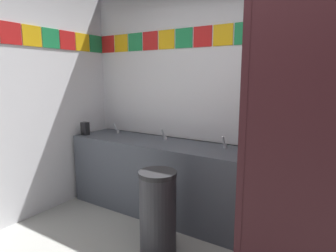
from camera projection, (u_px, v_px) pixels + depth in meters
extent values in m
cube|color=silver|center=(243.00, 101.00, 2.97)|extent=(3.92, 0.08, 2.60)
cube|color=red|center=(108.00, 44.00, 3.80)|extent=(0.21, 0.01, 0.21)
cube|color=yellow|center=(121.00, 43.00, 3.67)|extent=(0.21, 0.01, 0.21)
cube|color=#1E8C4C|center=(135.00, 42.00, 3.55)|extent=(0.21, 0.01, 0.21)
cube|color=red|center=(150.00, 41.00, 3.43)|extent=(0.21, 0.01, 0.21)
cube|color=yellow|center=(166.00, 40.00, 3.31)|extent=(0.21, 0.01, 0.21)
cube|color=#1E8C4C|center=(184.00, 38.00, 3.19)|extent=(0.21, 0.01, 0.21)
cube|color=red|center=(203.00, 37.00, 3.07)|extent=(0.21, 0.01, 0.21)
cube|color=yellow|center=(223.00, 35.00, 2.94)|extent=(0.21, 0.01, 0.21)
cube|color=#1E8C4C|center=(245.00, 33.00, 2.82)|extent=(0.21, 0.01, 0.21)
cube|color=red|center=(269.00, 31.00, 2.70)|extent=(0.21, 0.01, 0.21)
cube|color=yellow|center=(295.00, 29.00, 2.58)|extent=(0.21, 0.01, 0.21)
cube|color=#1E8C4C|center=(324.00, 27.00, 2.46)|extent=(0.21, 0.01, 0.21)
cube|color=red|center=(11.00, 33.00, 2.82)|extent=(0.01, 0.21, 0.21)
cube|color=yellow|center=(32.00, 36.00, 3.01)|extent=(0.01, 0.21, 0.21)
cube|color=#1E8C4C|center=(51.00, 38.00, 3.20)|extent=(0.01, 0.21, 0.21)
cube|color=red|center=(68.00, 40.00, 3.39)|extent=(0.01, 0.21, 0.21)
cube|color=yellow|center=(83.00, 42.00, 3.58)|extent=(0.01, 0.21, 0.21)
cube|color=#1E8C4C|center=(96.00, 44.00, 3.76)|extent=(0.01, 0.21, 0.21)
cube|color=#4C515B|center=(160.00, 177.00, 3.28)|extent=(2.18, 0.60, 0.83)
cube|color=#4C515B|center=(173.00, 141.00, 3.45)|extent=(2.18, 0.03, 0.08)
cylinder|color=#E0EEC7|center=(110.00, 140.00, 3.57)|extent=(0.34, 0.34, 0.10)
cylinder|color=#E0EEC7|center=(159.00, 147.00, 3.19)|extent=(0.34, 0.34, 0.10)
cylinder|color=#E0EEC7|center=(220.00, 157.00, 2.81)|extent=(0.34, 0.34, 0.10)
cylinder|color=silver|center=(118.00, 131.00, 3.68)|extent=(0.04, 0.04, 0.05)
cylinder|color=silver|center=(115.00, 127.00, 3.62)|extent=(0.02, 0.06, 0.09)
cylinder|color=silver|center=(165.00, 138.00, 3.29)|extent=(0.04, 0.04, 0.05)
cylinder|color=silver|center=(163.00, 133.00, 3.24)|extent=(0.02, 0.06, 0.09)
cylinder|color=silver|center=(225.00, 146.00, 2.91)|extent=(0.04, 0.04, 0.05)
cylinder|color=silver|center=(224.00, 140.00, 2.86)|extent=(0.02, 0.06, 0.09)
cube|color=black|center=(85.00, 129.00, 3.58)|extent=(0.09, 0.07, 0.16)
cylinder|color=black|center=(83.00, 134.00, 3.55)|extent=(0.02, 0.02, 0.03)
cube|color=#471E23|center=(275.00, 151.00, 2.07)|extent=(0.04, 1.56, 2.03)
cylinder|color=silver|center=(246.00, 165.00, 1.41)|extent=(0.02, 0.02, 0.10)
cylinder|color=#333338|center=(158.00, 214.00, 2.53)|extent=(0.33, 0.33, 0.70)
cylinder|color=#262628|center=(158.00, 174.00, 2.46)|extent=(0.33, 0.33, 0.04)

